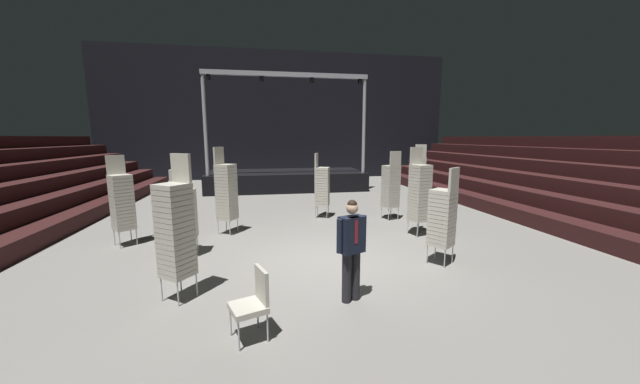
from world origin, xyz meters
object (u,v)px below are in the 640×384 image
object	(u,v)px
man_with_tie	(352,245)
chair_stack_rear_centre	(420,192)
chair_stack_mid_centre	(226,191)
chair_stack_rear_right	(391,185)
chair_stack_front_left	(122,201)
chair_stack_mid_right	(442,216)
chair_stack_rear_left	(184,213)
loose_chair_near_man	(253,300)
chair_stack_front_right	(175,229)
stage_riser	(286,178)
chair_stack_aisle_left	(322,186)
chair_stack_mid_left	(419,176)
equipment_road_case	(431,206)

from	to	relation	value
man_with_tie	chair_stack_rear_centre	size ratio (longest dim) A/B	0.70
chair_stack_mid_centre	chair_stack_rear_right	bearing A→B (deg)	128.05
chair_stack_front_left	chair_stack_mid_right	xyz separation A→B (m)	(7.05, -2.51, -0.08)
chair_stack_rear_left	loose_chair_near_man	world-z (taller)	chair_stack_rear_left
man_with_tie	chair_stack_front_right	xyz separation A→B (m)	(-2.77, 0.57, 0.25)
chair_stack_front_right	chair_stack_mid_centre	xyz separation A→B (m)	(0.42, 3.78, 0.00)
chair_stack_mid_centre	chair_stack_front_left	bearing A→B (deg)	-46.20
chair_stack_rear_left	man_with_tie	bearing A→B (deg)	51.53
stage_riser	loose_chair_near_man	distance (m)	13.02
chair_stack_rear_left	loose_chair_near_man	xyz separation A→B (m)	(1.56, -3.48, -0.45)
chair_stack_aisle_left	stage_riser	bearing A→B (deg)	-153.84
chair_stack_front_right	loose_chair_near_man	xyz separation A→B (m)	(1.23, -1.32, -0.66)
chair_stack_rear_left	stage_riser	bearing A→B (deg)	165.28
stage_riser	chair_stack_mid_centre	bearing A→B (deg)	-105.94
chair_stack_front_right	chair_stack_rear_right	size ratio (longest dim) A/B	1.08
chair_stack_mid_centre	stage_riser	bearing A→B (deg)	-166.31
chair_stack_rear_left	chair_stack_aisle_left	xyz separation A→B (m)	(3.69, 3.03, 0.08)
chair_stack_mid_left	chair_stack_rear_right	bearing A→B (deg)	-117.53
chair_stack_rear_right	equipment_road_case	size ratio (longest dim) A/B	2.47
chair_stack_rear_centre	stage_riser	bearing A→B (deg)	-87.24
chair_stack_front_left	chair_stack_aisle_left	size ratio (longest dim) A/B	1.04
chair_stack_rear_centre	equipment_road_case	distance (m)	3.21
chair_stack_rear_centre	equipment_road_case	size ratio (longest dim) A/B	2.66
chair_stack_mid_right	chair_stack_rear_centre	distance (m)	2.11
chair_stack_mid_centre	loose_chair_near_man	bearing A→B (deg)	38.63
chair_stack_front_right	chair_stack_mid_right	size ratio (longest dim) A/B	1.17
chair_stack_aisle_left	chair_stack_mid_left	bearing A→B (deg)	125.39
stage_riser	equipment_road_case	xyz separation A→B (m)	(4.66, -6.41, -0.32)
chair_stack_rear_left	chair_stack_aisle_left	size ratio (longest dim) A/B	0.92
chair_stack_rear_left	chair_stack_rear_right	distance (m)	6.30
chair_stack_mid_centre	chair_stack_mid_right	bearing A→B (deg)	85.67
equipment_road_case	chair_stack_rear_right	bearing A→B (deg)	-159.59
stage_riser	chair_stack_mid_centre	world-z (taller)	stage_riser
chair_stack_front_right	loose_chair_near_man	world-z (taller)	chair_stack_front_right
chair_stack_front_left	chair_stack_mid_left	bearing A→B (deg)	160.23
chair_stack_aisle_left	equipment_road_case	distance (m)	4.06
man_with_tie	equipment_road_case	bearing A→B (deg)	-149.77
stage_riser	equipment_road_case	world-z (taller)	stage_riser
stage_riser	chair_stack_mid_centre	xyz separation A→B (m)	(-2.24, -7.84, 0.65)
chair_stack_mid_centre	chair_stack_rear_left	world-z (taller)	chair_stack_mid_centre
chair_stack_rear_left	chair_stack_rear_right	xyz separation A→B (m)	(5.83, 2.37, 0.13)
chair_stack_front_right	chair_stack_mid_left	bearing A→B (deg)	-102.68
man_with_tie	chair_stack_rear_left	world-z (taller)	chair_stack_rear_left
man_with_tie	chair_stack_mid_left	distance (m)	8.24
chair_stack_rear_right	chair_stack_aisle_left	distance (m)	2.24
man_with_tie	loose_chair_near_man	xyz separation A→B (m)	(-1.54, -0.75, -0.41)
loose_chair_near_man	chair_stack_mid_right	bearing A→B (deg)	-82.52
chair_stack_mid_right	chair_stack_rear_right	distance (m)	3.90
chair_stack_mid_left	equipment_road_case	bearing A→B (deg)	-72.20
man_with_tie	chair_stack_mid_left	xyz separation A→B (m)	(4.57, 6.86, 0.25)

